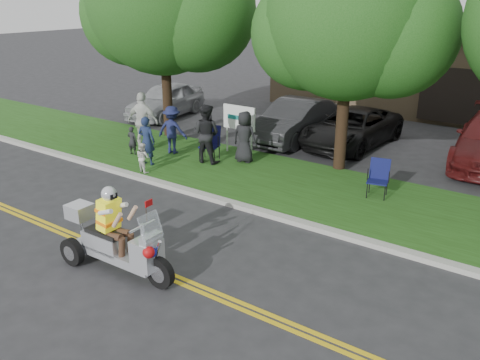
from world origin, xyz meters
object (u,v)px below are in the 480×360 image
Objects in this scene: spectator_adult_right at (143,121)px; parked_car_far_left at (166,100)px; trike_scooter at (115,242)px; lawn_chair_b at (211,141)px; lawn_chair_a at (379,175)px; spectator_adult_left at (147,141)px; spectator_adult_mid at (206,134)px; parked_car_left at (295,121)px; parked_car_mid at (352,128)px.

spectator_adult_right is 5.46m from parked_car_far_left.
trike_scooter is 8.00m from spectator_adult_right.
spectator_adult_right is (-2.54, -0.50, 0.38)m from lawn_chair_b.
spectator_adult_right is (-8.16, -0.65, 0.44)m from lawn_chair_a.
lawn_chair_b is at bearing 168.56° from lawn_chair_a.
spectator_adult_left is 0.82× the size of spectator_adult_mid.
parked_car_left is (0.91, 3.88, 0.03)m from lawn_chair_b.
lawn_chair_a is 0.23× the size of parked_car_far_left.
parked_car_far_left is (-5.70, 3.93, 0.02)m from lawn_chair_b.
parked_car_mid is (-2.68, 4.29, -0.00)m from lawn_chair_a.
spectator_adult_right is at bearing -4.00° from spectator_adult_mid.
parked_car_left is (3.46, 4.38, -0.35)m from spectator_adult_right.
parked_car_far_left is (-3.16, 4.44, -0.36)m from spectator_adult_right.
lawn_chair_b is 0.45m from spectator_adult_mid.
spectator_adult_mid is 2.62m from spectator_adult_right.
trike_scooter is at bearing -87.75° from parked_car_mid.
trike_scooter reaches higher than parked_car_mid.
parked_car_mid is at bearing 14.68° from parked_car_left.
spectator_adult_mid is at bearing 112.12° from trike_scooter.
spectator_adult_mid is 4.28m from parked_car_left.
lawn_chair_b is 0.55× the size of spectator_adult_right.
parked_car_far_left reaches higher than parked_car_mid.
spectator_adult_left is at bearing -113.00° from parked_car_left.
spectator_adult_right reaches higher than trike_scooter.
parked_car_left is at bearing 59.03° from lawn_chair_b.
trike_scooter reaches higher than parked_car_left.
trike_scooter is at bearing -59.60° from parked_car_far_left.
parked_car_far_left is at bearing 127.67° from lawn_chair_b.
spectator_adult_left is 1.88m from spectator_adult_mid.
parked_car_left is 2.10m from parked_car_mid.
spectator_adult_mid is at bearing 171.72° from lawn_chair_a.
lawn_chair_b reaches higher than lawn_chair_a.
spectator_adult_mid is (1.38, 1.27, 0.17)m from spectator_adult_left.
parked_car_far_left is 8.65m from parked_car_mid.
spectator_adult_right is 0.43× the size of parked_car_left.
parked_car_far_left is at bearing 148.52° from lawn_chair_a.
trike_scooter is 0.57× the size of parked_car_mid.
trike_scooter reaches higher than spectator_adult_left.
parked_car_left is (-4.70, 3.73, 0.09)m from lawn_chair_a.
trike_scooter is 1.36× the size of spectator_adult_right.
parked_car_far_left is at bearing -173.43° from parked_car_mid.
parked_car_far_left is (-11.32, 3.78, 0.08)m from lawn_chair_a.
lawn_chair_a is at bearing 176.44° from spectator_adult_mid.
spectator_adult_mid reaches higher than trike_scooter.
parked_car_far_left is at bearing -44.58° from spectator_adult_mid.
spectator_adult_left reaches higher than parked_car_mid.
trike_scooter is 0.59× the size of parked_car_left.
spectator_adult_mid is (-5.54, -0.46, 0.38)m from lawn_chair_a.
trike_scooter is at bearing 115.65° from spectator_adult_left.
spectator_adult_mid reaches higher than lawn_chair_b.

